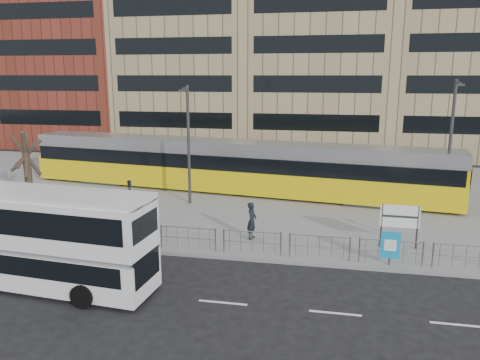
% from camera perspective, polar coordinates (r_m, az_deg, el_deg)
% --- Properties ---
extents(ground, '(120.00, 120.00, 0.00)m').
position_cam_1_polar(ground, '(21.52, -4.90, -9.37)').
color(ground, black).
rests_on(ground, ground).
extents(plaza, '(64.00, 24.00, 0.15)m').
position_cam_1_polar(plaza, '(32.64, 0.87, -1.46)').
color(plaza, slate).
rests_on(plaza, ground).
extents(kerb, '(64.00, 0.25, 0.17)m').
position_cam_1_polar(kerb, '(21.53, -4.86, -9.14)').
color(kerb, gray).
rests_on(kerb, ground).
extents(building_row, '(70.40, 18.40, 31.20)m').
position_cam_1_polar(building_row, '(53.78, 7.07, 17.81)').
color(building_row, maroon).
rests_on(building_row, ground).
extents(pedestrian_barrier, '(32.07, 0.07, 1.10)m').
position_cam_1_polar(pedestrian_barrier, '(21.19, 0.67, -6.84)').
color(pedestrian_barrier, gray).
rests_on(pedestrian_barrier, plaza).
extents(road_markings, '(62.00, 0.12, 0.01)m').
position_cam_1_polar(road_markings, '(17.77, -5.34, -14.37)').
color(road_markings, white).
rests_on(road_markings, ground).
extents(double_decker_bus, '(9.75, 3.04, 3.84)m').
position_cam_1_polar(double_decker_bus, '(19.72, -23.93, -6.14)').
color(double_decker_bus, white).
rests_on(double_decker_bus, ground).
extents(tram, '(29.95, 6.80, 3.52)m').
position_cam_1_polar(tram, '(32.21, -1.34, 1.70)').
color(tram, yellow).
rests_on(tram, plaza).
extents(station_sign, '(1.77, 0.14, 2.04)m').
position_cam_1_polar(station_sign, '(22.99, 18.91, -4.45)').
color(station_sign, '#2D2D30').
rests_on(station_sign, plaza).
extents(ad_panel, '(0.79, 0.08, 1.48)m').
position_cam_1_polar(ad_panel, '(20.94, 17.84, -7.62)').
color(ad_panel, '#2D2D30').
rests_on(ad_panel, plaza).
extents(pedestrian, '(0.53, 0.73, 1.84)m').
position_cam_1_polar(pedestrian, '(23.07, 1.45, -4.96)').
color(pedestrian, black).
rests_on(pedestrian, plaza).
extents(traffic_light_west, '(0.19, 0.22, 3.10)m').
position_cam_1_polar(traffic_light_west, '(22.71, -13.23, -2.82)').
color(traffic_light_west, '#2D2D30').
rests_on(traffic_light_west, plaza).
extents(lamp_post_west, '(0.45, 1.04, 7.32)m').
position_cam_1_polar(lamp_post_west, '(28.84, -6.33, 4.89)').
color(lamp_post_west, '#2D2D30').
rests_on(lamp_post_west, plaza).
extents(lamp_post_east, '(0.45, 1.04, 7.69)m').
position_cam_1_polar(lamp_post_east, '(29.28, 24.29, 4.32)').
color(lamp_post_east, '#2D2D30').
rests_on(lamp_post_east, plaza).
extents(bare_tree, '(4.70, 4.70, 7.02)m').
position_cam_1_polar(bare_tree, '(29.89, -24.90, 5.72)').
color(bare_tree, '#2E2219').
rests_on(bare_tree, plaza).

